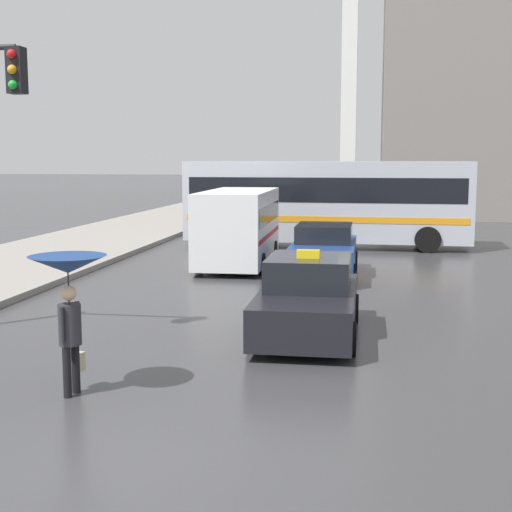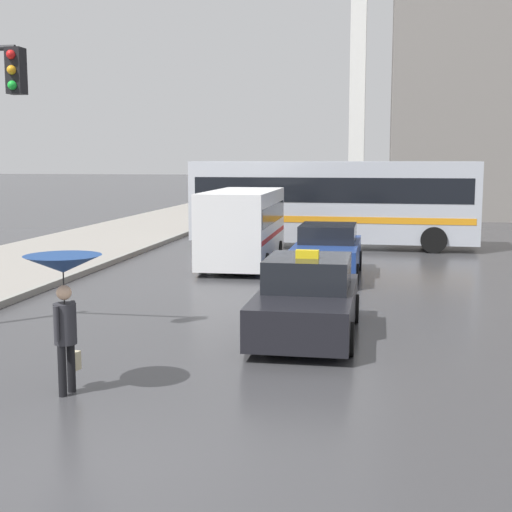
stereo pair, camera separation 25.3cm
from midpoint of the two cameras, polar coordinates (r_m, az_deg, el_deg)
ground_plane at (r=8.22m, az=-13.21°, el=-16.83°), size 300.00×300.00×0.00m
taxi at (r=13.82m, az=3.66°, el=-3.55°), size 1.91×4.16×1.68m
sedan_red at (r=20.82m, az=5.10°, el=0.28°), size 1.91×4.43×1.51m
ambulance_van at (r=22.83m, az=-1.73°, el=2.57°), size 2.17×5.52×2.41m
city_bus at (r=27.92m, az=5.41°, el=4.52°), size 10.98×2.91×3.32m
pedestrian_with_umbrella at (r=10.49m, az=-15.45°, el=-2.02°), size 1.11×1.11×2.04m
monument_cross at (r=44.05m, az=7.40°, el=19.23°), size 9.47×0.90×21.53m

